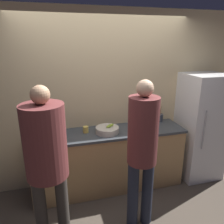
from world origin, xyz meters
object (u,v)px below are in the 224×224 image
object	(u,v)px
person_center	(142,146)
bottle_amber	(144,124)
cup_yellow	(86,130)
refrigerator	(200,127)
person_left	(46,153)
utensil_crock	(160,117)
bottle_clear	(48,137)
bottle_dark	(141,129)
fruit_bowl	(107,130)

from	to	relation	value
person_center	bottle_amber	bearing A→B (deg)	65.70
cup_yellow	bottle_amber	bearing A→B (deg)	-5.41
bottle_amber	refrigerator	bearing A→B (deg)	0.35
person_center	bottle_amber	distance (m)	0.84
person_left	utensil_crock	distance (m)	2.01
person_center	bottle_amber	size ratio (longest dim) A/B	10.61
person_center	bottle_clear	size ratio (longest dim) A/B	10.76
bottle_clear	bottle_dark	bearing A→B (deg)	-2.34
refrigerator	person_center	distance (m)	1.56
person_center	utensil_crock	xyz separation A→B (m)	(0.72, 1.01, -0.07)
bottle_clear	cup_yellow	xyz separation A→B (m)	(0.51, 0.18, -0.02)
bottle_dark	cup_yellow	world-z (taller)	bottle_dark
person_left	utensil_crock	world-z (taller)	person_left
person_center	bottle_dark	bearing A→B (deg)	68.29
fruit_bowl	person_center	bearing A→B (deg)	-74.68
fruit_bowl	utensil_crock	world-z (taller)	utensil_crock
person_center	bottle_clear	bearing A→B (deg)	146.59
person_center	fruit_bowl	xyz separation A→B (m)	(-0.21, 0.76, -0.10)
refrigerator	bottle_clear	xyz separation A→B (m)	(-2.35, -0.11, 0.14)
person_left	fruit_bowl	distance (m)	1.11
bottle_dark	person_left	bearing A→B (deg)	-154.08
person_left	utensil_crock	xyz separation A→B (m)	(1.73, 1.00, -0.12)
utensil_crock	person_left	bearing A→B (deg)	-149.99
person_left	bottle_dark	xyz separation A→B (m)	(1.26, 0.61, -0.12)
bottle_clear	bottle_amber	bearing A→B (deg)	4.22
bottle_clear	cup_yellow	size ratio (longest dim) A/B	1.85
person_center	utensil_crock	world-z (taller)	person_center
fruit_bowl	bottle_dark	size ratio (longest dim) A/B	1.90
cup_yellow	refrigerator	bearing A→B (deg)	-2.31
person_center	bottle_amber	world-z (taller)	person_center
person_center	bottle_dark	world-z (taller)	person_center
utensil_crock	bottle_amber	bearing A→B (deg)	-147.51
bottle_amber	person_left	bearing A→B (deg)	-150.70
refrigerator	cup_yellow	xyz separation A→B (m)	(-1.84, 0.07, 0.12)
bottle_amber	person_center	bearing A→B (deg)	-114.30
bottle_clear	person_left	bearing A→B (deg)	-90.15
bottle_dark	cup_yellow	distance (m)	0.78
fruit_bowl	bottle_amber	distance (m)	0.56
person_left	cup_yellow	xyz separation A→B (m)	(0.51, 0.84, -0.14)
person_left	bottle_clear	world-z (taller)	person_left
fruit_bowl	utensil_crock	xyz separation A→B (m)	(0.93, 0.24, 0.02)
person_center	fruit_bowl	size ratio (longest dim) A/B	5.44
refrigerator	bottle_amber	size ratio (longest dim) A/B	10.04
refrigerator	cup_yellow	bearing A→B (deg)	177.69
bottle_amber	fruit_bowl	bearing A→B (deg)	-179.38
fruit_bowl	bottle_amber	world-z (taller)	bottle_amber
bottle_dark	bottle_amber	size ratio (longest dim) A/B	1.03
bottle_dark	cup_yellow	xyz separation A→B (m)	(-0.75, 0.23, -0.02)
bottle_clear	cup_yellow	bearing A→B (deg)	19.52
refrigerator	fruit_bowl	xyz separation A→B (m)	(-1.54, -0.01, 0.12)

